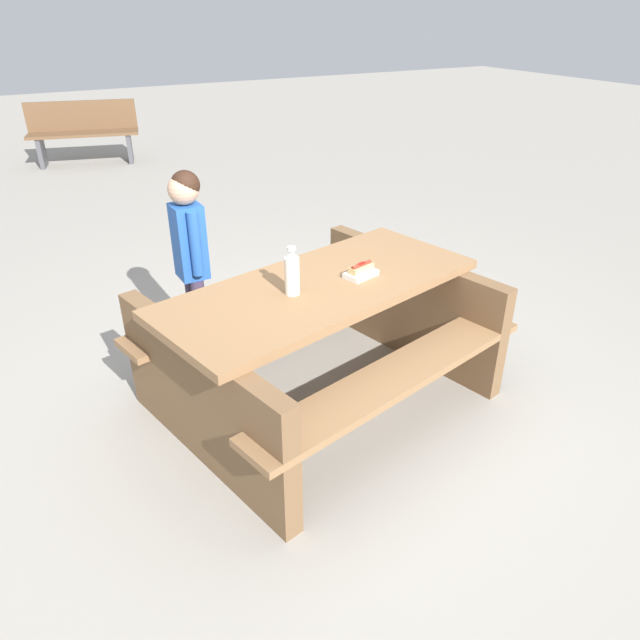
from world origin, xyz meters
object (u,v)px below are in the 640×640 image
Objects in this scene: picnic_table at (320,332)px; child_in_coat at (190,242)px; soda_bottle at (292,272)px; hotdog_tray at (361,271)px; park_bench_mid at (84,131)px.

child_in_coat reaches higher than picnic_table.
child_in_coat reaches higher than soda_bottle.
soda_bottle is at bearing -167.17° from picnic_table.
child_in_coat is (-0.26, 0.89, -0.09)m from soda_bottle.
soda_bottle is (-0.19, -0.04, 0.43)m from picnic_table.
child_in_coat is at bearing 117.92° from picnic_table.
picnic_table is 0.41m from hotdog_tray.
hotdog_tray is 6.73m from park_bench_mid.
hotdog_tray is at bearing -51.89° from child_in_coat.
hotdog_tray is 0.17× the size of child_in_coat.
picnic_table is 1.70× the size of child_in_coat.
child_in_coat is (-0.69, 0.88, 0.00)m from hotdog_tray.
park_bench_mid is (-0.44, 6.71, -0.33)m from hotdog_tray.
child_in_coat is at bearing -92.44° from park_bench_mid.
child_in_coat is 5.84m from park_bench_mid.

